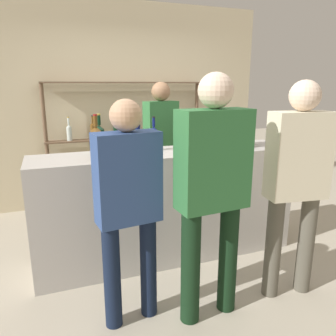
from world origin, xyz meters
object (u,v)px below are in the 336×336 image
object	(u,v)px
counter_bottle_0	(97,142)
ice_bucket	(243,135)
customer_center	(212,184)
customer_right	(297,175)
customer_left	(128,199)
counter_bottle_1	(100,139)
counter_bottle_2	(154,138)
wine_glass	(143,145)
counter_bottle_3	(183,139)
server_behind_counter	(161,140)

from	to	relation	value
counter_bottle_0	ice_bucket	distance (m)	1.48
customer_center	customer_right	bearing A→B (deg)	-92.63
counter_bottle_0	customer_left	bearing A→B (deg)	-82.01
counter_bottle_1	customer_left	bearing A→B (deg)	-87.16
ice_bucket	customer_center	distance (m)	1.24
counter_bottle_2	customer_right	xyz separation A→B (m)	(0.83, -1.01, -0.19)
counter_bottle_0	ice_bucket	bearing A→B (deg)	3.14
wine_glass	customer_center	size ratio (longest dim) A/B	0.08
counter_bottle_0	counter_bottle_2	world-z (taller)	counter_bottle_0
counter_bottle_3	server_behind_counter	xyz separation A→B (m)	(0.12, 0.97, -0.17)
counter_bottle_1	customer_left	world-z (taller)	customer_left
counter_bottle_3	customer_left	size ratio (longest dim) A/B	0.21
wine_glass	ice_bucket	size ratio (longest dim) A/B	0.58
server_behind_counter	counter_bottle_0	bearing A→B (deg)	-54.32
customer_right	wine_glass	bearing A→B (deg)	60.37
counter_bottle_3	counter_bottle_0	bearing A→B (deg)	-176.25
customer_right	server_behind_counter	bearing A→B (deg)	22.62
counter_bottle_3	customer_center	bearing A→B (deg)	-99.75
counter_bottle_2	wine_glass	xyz separation A→B (m)	(-0.17, -0.22, -0.02)
counter_bottle_2	wine_glass	world-z (taller)	counter_bottle_2
counter_bottle_0	ice_bucket	size ratio (longest dim) A/B	1.57
server_behind_counter	wine_glass	bearing A→B (deg)	-38.83
counter_bottle_3	ice_bucket	distance (m)	0.67
counter_bottle_2	server_behind_counter	xyz separation A→B (m)	(0.36, 0.84, -0.17)
wine_glass	customer_left	xyz separation A→B (m)	(-0.30, -0.66, -0.24)
counter_bottle_2	counter_bottle_3	bearing A→B (deg)	-28.58
counter_bottle_1	customer_center	distance (m)	1.20
wine_glass	customer_right	distance (m)	1.28
counter_bottle_0	server_behind_counter	bearing A→B (deg)	47.94
counter_bottle_3	server_behind_counter	bearing A→B (deg)	83.14
counter_bottle_0	counter_bottle_3	xyz separation A→B (m)	(0.81, 0.05, -0.03)
ice_bucket	customer_center	xyz separation A→B (m)	(-0.82, -0.92, -0.17)
customer_center	server_behind_counter	bearing A→B (deg)	-12.40
counter_bottle_2	customer_right	distance (m)	1.32
wine_glass	customer_center	bearing A→B (deg)	-71.93
wine_glass	customer_left	bearing A→B (deg)	-114.33
customer_center	server_behind_counter	distance (m)	1.89
wine_glass	server_behind_counter	xyz separation A→B (m)	(0.53, 1.06, -0.15)
counter_bottle_2	customer_center	xyz separation A→B (m)	(0.09, -1.03, -0.17)
counter_bottle_3	customer_right	size ratio (longest dim) A/B	0.19
customer_left	counter_bottle_0	bearing A→B (deg)	1.27
counter_bottle_2	wine_glass	distance (m)	0.28
counter_bottle_1	customer_center	xyz separation A→B (m)	(0.60, -1.02, -0.19)
ice_bucket	counter_bottle_1	bearing A→B (deg)	175.87
counter_bottle_0	counter_bottle_1	world-z (taller)	counter_bottle_0
counter_bottle_3	customer_left	distance (m)	1.06
counter_bottle_2	server_behind_counter	distance (m)	0.93
counter_bottle_2	wine_glass	size ratio (longest dim) A/B	2.33
counter_bottle_2	ice_bucket	xyz separation A→B (m)	(0.91, -0.11, -0.00)
counter_bottle_0	wine_glass	bearing A→B (deg)	-5.40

